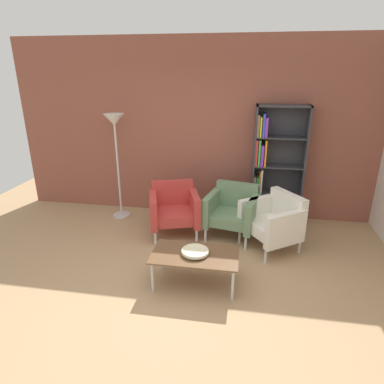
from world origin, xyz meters
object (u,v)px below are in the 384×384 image
object	(u,v)px
armchair_corner_red	(274,220)
floor_lamp_torchiere	(115,132)
coffee_table_low	(195,256)
bookshelf_tall	(272,167)
decorative_bowl	(195,251)
armchair_near_window	(174,208)
armchair_spare_guest	(233,210)

from	to	relation	value
armchair_corner_red	floor_lamp_torchiere	size ratio (longest dim) A/B	0.54
coffee_table_low	floor_lamp_torchiere	xyz separation A→B (m)	(-1.56, 1.72, 1.08)
bookshelf_tall	armchair_corner_red	size ratio (longest dim) A/B	2.01
armchair_corner_red	floor_lamp_torchiere	xyz separation A→B (m)	(-2.52, 0.68, 1.03)
coffee_table_low	armchair_corner_red	size ratio (longest dim) A/B	1.06
decorative_bowl	armchair_near_window	size ratio (longest dim) A/B	0.37
coffee_table_low	floor_lamp_torchiere	size ratio (longest dim) A/B	0.57
decorative_bowl	armchair_spare_guest	size ratio (longest dim) A/B	0.38
armchair_corner_red	decorative_bowl	bearing A→B (deg)	-78.27
coffee_table_low	armchair_spare_guest	distance (m)	1.35
coffee_table_low	armchair_spare_guest	size ratio (longest dim) A/B	1.19
coffee_table_low	decorative_bowl	xyz separation A→B (m)	(0.00, 0.00, 0.07)
armchair_near_window	floor_lamp_torchiere	size ratio (longest dim) A/B	0.50
floor_lamp_torchiere	bookshelf_tall	bearing A→B (deg)	5.40
armchair_near_window	coffee_table_low	bearing A→B (deg)	-84.02
bookshelf_tall	floor_lamp_torchiere	world-z (taller)	bookshelf_tall
decorative_bowl	coffee_table_low	bearing A→B (deg)	-153.43
armchair_corner_red	armchair_spare_guest	bearing A→B (deg)	-150.02
bookshelf_tall	decorative_bowl	distance (m)	2.23
armchair_spare_guest	floor_lamp_torchiere	xyz separation A→B (m)	(-1.93, 0.42, 1.03)
armchair_spare_guest	armchair_near_window	bearing A→B (deg)	-162.59
coffee_table_low	armchair_corner_red	world-z (taller)	armchair_corner_red
armchair_spare_guest	floor_lamp_torchiere	world-z (taller)	floor_lamp_torchiere
armchair_spare_guest	bookshelf_tall	bearing A→B (deg)	61.73
bookshelf_tall	armchair_near_window	world-z (taller)	bookshelf_tall
decorative_bowl	armchair_near_window	distance (m)	1.34
bookshelf_tall	floor_lamp_torchiere	bearing A→B (deg)	-174.60
floor_lamp_torchiere	armchair_corner_red	bearing A→B (deg)	-15.18
armchair_near_window	floor_lamp_torchiere	distance (m)	1.55
armchair_near_window	armchair_spare_guest	size ratio (longest dim) A/B	1.03
coffee_table_low	floor_lamp_torchiere	bearing A→B (deg)	132.26
coffee_table_low	armchair_spare_guest	bearing A→B (deg)	74.30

